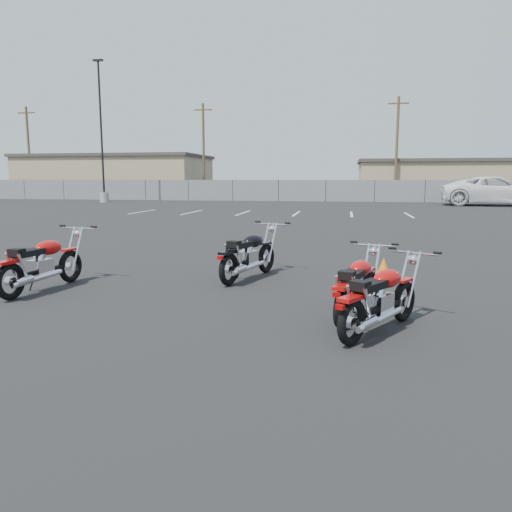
% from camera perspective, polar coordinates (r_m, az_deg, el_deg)
% --- Properties ---
extents(ground, '(120.00, 120.00, 0.00)m').
position_cam_1_polar(ground, '(7.96, -2.19, -5.25)').
color(ground, black).
rests_on(ground, ground).
extents(motorcycle_front_red, '(0.83, 2.15, 1.05)m').
position_cam_1_polar(motorcycle_front_red, '(9.41, -23.25, -0.79)').
color(motorcycle_front_red, black).
rests_on(motorcycle_front_red, ground).
extents(motorcycle_second_black, '(1.11, 2.11, 1.04)m').
position_cam_1_polar(motorcycle_second_black, '(9.66, -0.81, 0.14)').
color(motorcycle_second_black, black).
rests_on(motorcycle_second_black, ground).
extents(motorcycle_third_red, '(0.97, 1.94, 0.96)m').
position_cam_1_polar(motorcycle_third_red, '(7.17, 11.51, -3.42)').
color(motorcycle_third_red, black).
rests_on(motorcycle_third_red, ground).
extents(motorcycle_rear_red, '(1.37, 1.86, 0.97)m').
position_cam_1_polar(motorcycle_rear_red, '(6.49, 14.06, -4.76)').
color(motorcycle_rear_red, black).
rests_on(motorcycle_rear_red, ground).
extents(training_cone_near, '(0.26, 0.26, 0.31)m').
position_cam_1_polar(training_cone_near, '(10.69, 14.38, -1.02)').
color(training_cone_near, orange).
rests_on(training_cone_near, ground).
extents(light_pole_west, '(0.80, 0.70, 11.10)m').
position_cam_1_polar(light_pole_west, '(42.54, -17.10, 9.87)').
color(light_pole_west, '#989790').
rests_on(light_pole_west, ground).
extents(chainlink_fence, '(80.06, 0.06, 1.80)m').
position_cam_1_polar(chainlink_fence, '(42.59, 7.97, 7.40)').
color(chainlink_fence, slate).
rests_on(chainlink_fence, ground).
extents(tan_building_west, '(18.40, 10.40, 4.30)m').
position_cam_1_polar(tan_building_west, '(54.90, -15.58, 8.79)').
color(tan_building_west, tan).
rests_on(tan_building_west, ground).
extents(tan_building_east, '(14.40, 9.40, 3.70)m').
position_cam_1_polar(tan_building_east, '(52.21, 19.54, 8.29)').
color(tan_building_east, tan).
rests_on(tan_building_east, ground).
extents(utility_pole_a, '(1.80, 0.24, 9.00)m').
position_cam_1_polar(utility_pole_a, '(56.35, -24.53, 10.89)').
color(utility_pole_a, '#4D3A23').
rests_on(utility_pole_a, ground).
extents(utility_pole_b, '(1.80, 0.24, 9.00)m').
position_cam_1_polar(utility_pole_b, '(49.54, -6.01, 12.02)').
color(utility_pole_b, '#4D3A23').
rests_on(utility_pole_b, ground).
extents(utility_pole_c, '(1.80, 0.24, 9.00)m').
position_cam_1_polar(utility_pole_c, '(46.82, 15.79, 11.92)').
color(utility_pole_c, '#4D3A23').
rests_on(utility_pole_c, ground).
extents(parking_line_stripes, '(15.12, 4.00, 0.01)m').
position_cam_1_polar(parking_line_stripes, '(27.92, 1.56, 4.90)').
color(parking_line_stripes, silver).
rests_on(parking_line_stripes, ground).
extents(white_van, '(4.33, 8.92, 3.27)m').
position_cam_1_polar(white_van, '(39.64, 25.84, 7.57)').
color(white_van, white).
rests_on(white_van, ground).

